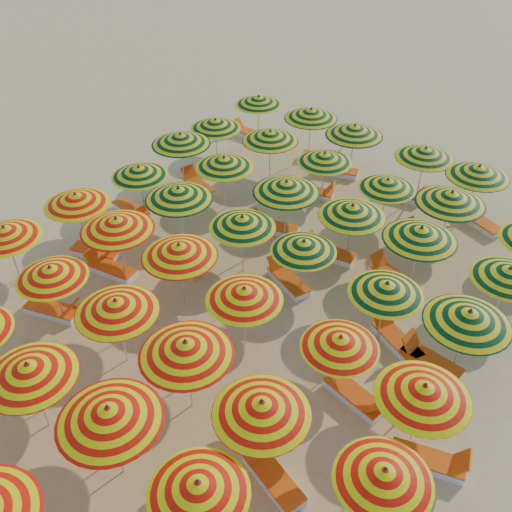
# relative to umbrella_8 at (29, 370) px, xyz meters

# --- Properties ---
(ground) EXTENTS (120.00, 120.00, 0.00)m
(ground) POSITION_rel_umbrella_8_xyz_m (1.12, 6.45, -2.06)
(ground) COLOR #DAB361
(ground) RESTS_ON ground
(umbrella_8) EXTENTS (2.46, 2.46, 2.34)m
(umbrella_8) POSITION_rel_umbrella_8_xyz_m (0.00, 0.00, 0.00)
(umbrella_8) COLOR silver
(umbrella_8) RESTS_ON ground
(umbrella_9) EXTENTS (2.38, 2.38, 2.44)m
(umbrella_9) POSITION_rel_umbrella_8_xyz_m (2.43, 0.29, 0.09)
(umbrella_9) COLOR silver
(umbrella_9) RESTS_ON ground
(umbrella_10) EXTENTS (2.62, 2.62, 2.16)m
(umbrella_10) POSITION_rel_umbrella_8_xyz_m (4.89, 0.32, -0.16)
(umbrella_10) COLOR silver
(umbrella_10) RESTS_ON ground
(umbrella_12) EXTENTS (2.58, 2.58, 2.26)m
(umbrella_12) POSITION_rel_umbrella_8_xyz_m (-5.30, 2.80, -0.07)
(umbrella_12) COLOR silver
(umbrella_12) RESTS_ON ground
(umbrella_13) EXTENTS (2.60, 2.60, 2.16)m
(umbrella_13) POSITION_rel_umbrella_8_xyz_m (-2.71, 2.54, -0.16)
(umbrella_13) COLOR silver
(umbrella_13) RESTS_ON ground
(umbrella_14) EXTENTS (2.32, 2.32, 2.33)m
(umbrella_14) POSITION_rel_umbrella_8_xyz_m (-0.07, 2.65, -0.01)
(umbrella_14) COLOR silver
(umbrella_14) RESTS_ON ground
(umbrella_15) EXTENTS (2.96, 2.96, 2.44)m
(umbrella_15) POSITION_rel_umbrella_8_xyz_m (2.41, 2.63, 0.09)
(umbrella_15) COLOR silver
(umbrella_15) RESTS_ON ground
(umbrella_16) EXTENTS (2.79, 2.79, 2.32)m
(umbrella_16) POSITION_rel_umbrella_8_xyz_m (4.79, 2.45, -0.02)
(umbrella_16) COLOR silver
(umbrella_16) RESTS_ON ground
(umbrella_17) EXTENTS (2.08, 2.08, 2.13)m
(umbrella_17) POSITION_rel_umbrella_8_xyz_m (7.56, 2.75, -0.18)
(umbrella_17) COLOR silver
(umbrella_17) RESTS_ON ground
(umbrella_18) EXTENTS (2.77, 2.77, 2.30)m
(umbrella_18) POSITION_rel_umbrella_8_xyz_m (-5.06, 5.28, -0.03)
(umbrella_18) COLOR silver
(umbrella_18) RESTS_ON ground
(umbrella_19) EXTENTS (2.69, 2.69, 2.43)m
(umbrella_19) POSITION_rel_umbrella_8_xyz_m (-2.78, 5.05, 0.08)
(umbrella_19) COLOR silver
(umbrella_19) RESTS_ON ground
(umbrella_20) EXTENTS (2.95, 2.95, 2.38)m
(umbrella_20) POSITION_rel_umbrella_8_xyz_m (-0.39, 5.30, 0.04)
(umbrella_20) COLOR silver
(umbrella_20) RESTS_ON ground
(umbrella_21) EXTENTS (2.53, 2.53, 2.23)m
(umbrella_21) POSITION_rel_umbrella_8_xyz_m (2.16, 5.11, -0.10)
(umbrella_21) COLOR silver
(umbrella_21) RESTS_ON ground
(umbrella_22) EXTENTS (2.46, 2.46, 2.10)m
(umbrella_22) POSITION_rel_umbrella_8_xyz_m (5.03, 5.28, -0.21)
(umbrella_22) COLOR silver
(umbrella_22) RESTS_ON ground
(umbrella_23) EXTENTS (2.85, 2.85, 2.30)m
(umbrella_23) POSITION_rel_umbrella_8_xyz_m (7.32, 4.99, -0.04)
(umbrella_23) COLOR silver
(umbrella_23) RESTS_ON ground
(umbrella_24) EXTENTS (2.50, 2.50, 2.16)m
(umbrella_24) POSITION_rel_umbrella_8_xyz_m (-4.97, 7.96, -0.16)
(umbrella_24) COLOR silver
(umbrella_24) RESTS_ON ground
(umbrella_25) EXTENTS (2.34, 2.34, 2.42)m
(umbrella_25) POSITION_rel_umbrella_8_xyz_m (-2.54, 7.50, 0.07)
(umbrella_25) COLOR silver
(umbrella_25) RESTS_ON ground
(umbrella_26) EXTENTS (2.78, 2.78, 2.25)m
(umbrella_26) POSITION_rel_umbrella_8_xyz_m (0.01, 7.68, -0.08)
(umbrella_26) COLOR silver
(umbrella_26) RESTS_ON ground
(umbrella_27) EXTENTS (2.35, 2.35, 2.12)m
(umbrella_27) POSITION_rel_umbrella_8_xyz_m (2.15, 7.94, -0.19)
(umbrella_27) COLOR silver
(umbrella_27) RESTS_ON ground
(umbrella_28) EXTENTS (2.48, 2.48, 2.19)m
(umbrella_28) POSITION_rel_umbrella_8_xyz_m (5.02, 7.67, -0.13)
(umbrella_28) COLOR silver
(umbrella_28) RESTS_ON ground
(umbrella_29) EXTENTS (2.29, 2.29, 2.37)m
(umbrella_29) POSITION_rel_umbrella_8_xyz_m (7.23, 7.77, 0.03)
(umbrella_29) COLOR silver
(umbrella_29) RESTS_ON ground
(umbrella_30) EXTENTS (2.63, 2.63, 2.43)m
(umbrella_30) POSITION_rel_umbrella_8_xyz_m (-5.22, 10.39, 0.08)
(umbrella_30) COLOR silver
(umbrella_30) RESTS_ON ground
(umbrella_31) EXTENTS (2.44, 2.44, 2.29)m
(umbrella_31) POSITION_rel_umbrella_8_xyz_m (-2.86, 10.18, -0.04)
(umbrella_31) COLOR silver
(umbrella_31) RESTS_ON ground
(umbrella_32) EXTENTS (2.36, 2.36, 2.43)m
(umbrella_32) POSITION_rel_umbrella_8_xyz_m (0.03, 10.01, 0.08)
(umbrella_32) COLOR silver
(umbrella_32) RESTS_ON ground
(umbrella_33) EXTENTS (2.75, 2.75, 2.32)m
(umbrella_33) POSITION_rel_umbrella_8_xyz_m (2.44, 10.25, -0.02)
(umbrella_33) COLOR silver
(umbrella_33) RESTS_ON ground
(umbrella_34) EXTENTS (2.47, 2.47, 2.40)m
(umbrella_34) POSITION_rel_umbrella_8_xyz_m (4.73, 10.32, 0.06)
(umbrella_34) COLOR silver
(umbrella_34) RESTS_ON ground
(umbrella_35) EXTENTS (2.12, 2.12, 2.18)m
(umbrella_35) POSITION_rel_umbrella_8_xyz_m (7.41, 10.34, -0.14)
(umbrella_35) COLOR silver
(umbrella_35) RESTS_ON ground
(umbrella_36) EXTENTS (2.56, 2.56, 2.21)m
(umbrella_36) POSITION_rel_umbrella_8_xyz_m (-5.35, 12.55, -0.11)
(umbrella_36) COLOR silver
(umbrella_36) RESTS_ON ground
(umbrella_37) EXTENTS (2.57, 2.57, 2.36)m
(umbrella_37) POSITION_rel_umbrella_8_xyz_m (-2.75, 12.82, 0.02)
(umbrella_37) COLOR silver
(umbrella_37) RESTS_ON ground
(umbrella_38) EXTENTS (2.61, 2.61, 2.19)m
(umbrella_38) POSITION_rel_umbrella_8_xyz_m (-0.26, 12.87, -0.13)
(umbrella_38) COLOR silver
(umbrella_38) RESTS_ON ground
(umbrella_39) EXTENTS (2.35, 2.35, 2.12)m
(umbrella_39) POSITION_rel_umbrella_8_xyz_m (2.43, 12.70, -0.19)
(umbrella_39) COLOR silver
(umbrella_39) RESTS_ON ground
(umbrella_40) EXTENTS (3.04, 3.04, 2.44)m
(umbrella_40) POSITION_rel_umbrella_8_xyz_m (4.67, 12.74, 0.09)
(umbrella_40) COLOR silver
(umbrella_40) RESTS_ON ground
(umbrella_42) EXTENTS (2.62, 2.62, 2.21)m
(umbrella_42) POSITION_rel_umbrella_8_xyz_m (-5.41, 15.52, -0.11)
(umbrella_42) COLOR silver
(umbrella_42) RESTS_ON ground
(umbrella_43) EXTENTS (2.27, 2.27, 2.39)m
(umbrella_43) POSITION_rel_umbrella_8_xyz_m (-2.61, 15.48, 0.04)
(umbrella_43) COLOR silver
(umbrella_43) RESTS_ON ground
(umbrella_44) EXTENTS (2.62, 2.62, 2.43)m
(umbrella_44) POSITION_rel_umbrella_8_xyz_m (-0.33, 15.14, 0.08)
(umbrella_44) COLOR silver
(umbrella_44) RESTS_ON ground
(umbrella_45) EXTENTS (2.86, 2.86, 2.33)m
(umbrella_45) POSITION_rel_umbrella_8_xyz_m (2.61, 15.27, -0.00)
(umbrella_45) COLOR silver
(umbrella_45) RESTS_ON ground
(umbrella_46) EXTENTS (2.74, 2.74, 2.36)m
(umbrella_46) POSITION_rel_umbrella_8_xyz_m (4.69, 15.10, 0.02)
(umbrella_46) COLOR silver
(umbrella_46) RESTS_ON ground
(lounger_4) EXTENTS (1.81, 0.90, 0.69)m
(lounger_4) POSITION_rel_umbrella_8_xyz_m (4.39, 0.52, -1.91)
(lounger_4) COLOR white
(lounger_4) RESTS_ON ground
(lounger_5) EXTENTS (1.83, 1.11, 0.69)m
(lounger_5) POSITION_rel_umbrella_8_xyz_m (-3.21, 2.55, -1.91)
(lounger_5) COLOR white
(lounger_5) RESTS_ON ground
(lounger_6) EXTENTS (1.83, 1.06, 0.69)m
(lounger_6) POSITION_rel_umbrella_8_xyz_m (5.29, 2.22, -1.91)
(lounger_6) COLOR white
(lounger_6) RESTS_ON ground
(lounger_7) EXTENTS (1.83, 1.14, 0.69)m
(lounger_7) POSITION_rel_umbrella_8_xyz_m (-4.47, 5.25, -1.91)
(lounger_7) COLOR white
(lounger_7) RESTS_ON ground
(lounger_8) EXTENTS (1.81, 0.88, 0.69)m
(lounger_8) POSITION_rel_umbrella_8_xyz_m (-3.38, 4.92, -1.91)
(lounger_8) COLOR white
(lounger_8) RESTS_ON ground
(lounger_9) EXTENTS (1.81, 0.90, 0.69)m
(lounger_9) POSITION_rel_umbrella_8_xyz_m (5.63, 5.35, -1.91)
(lounger_9) COLOR white
(lounger_9) RESTS_ON ground
(lounger_10) EXTENTS (1.83, 1.07, 0.69)m
(lounger_10) POSITION_rel_umbrella_8_xyz_m (7.92, 4.80, -1.91)
(lounger_10) COLOR white
(lounger_10) RESTS_ON ground
(lounger_11) EXTENTS (1.78, 0.76, 0.69)m
(lounger_11) POSITION_rel_umbrella_8_xyz_m (-5.48, 7.76, -1.91)
(lounger_11) COLOR white
(lounger_11) RESTS_ON ground
(lounger_12) EXTENTS (1.82, 1.17, 0.69)m
(lounger_12) POSITION_rel_umbrella_8_xyz_m (1.55, 8.05, -1.91)
(lounger_12) COLOR white
(lounger_12) RESTS_ON ground
(lounger_13) EXTENTS (1.82, 1.24, 0.69)m
(lounger_13) POSITION_rel_umbrella_8_xyz_m (5.53, 7.81, -1.91)
(lounger_13) COLOR white
(lounger_13) RESTS_ON ground
(lounger_14) EXTENTS (1.78, 0.76, 0.69)m
(lounger_14) POSITION_rel_umbrella_8_xyz_m (6.63, 7.66, -1.91)
(lounger_14) COLOR white
(lounger_14) RESTS_ON ground
(lounger_15) EXTENTS (1.82, 1.01, 0.69)m
(lounger_15) POSITION_rel_umbrella_8_xyz_m (-4.72, 10.63, -1.91)
(lounger_15) COLOR white
(lounger_15) RESTS_ON ground
(lounger_16) EXTENTS (1.83, 1.09, 0.69)m
(lounger_16) POSITION_rel_umbrella_8_xyz_m (-0.56, 10.15, -1.91)
(lounger_16) COLOR white
(lounger_16) RESTS_ON ground
(lounger_17) EXTENTS (1.80, 0.86, 0.69)m
(lounger_17) POSITION_rel_umbrella_8_xyz_m (1.84, 10.08, -1.91)
(lounger_17) COLOR white
(lounger_17) RESTS_ON ground
(lounger_18) EXTENTS (1.82, 1.02, 0.69)m
(lounger_18) POSITION_rel_umbrella_8_xyz_m (4.14, 10.27, -1.91)
(lounger_18) COLOR white
(lounger_18) RESTS_ON ground
(lounger_19) EXTENTS (1.83, 1.16, 0.69)m
(lounger_19) POSITION_rel_umbrella_8_xyz_m (-0.77, 13.03, -1.91)
(lounger_19) COLOR white
(lounger_19) RESTS_ON ground
(lounger_20) EXTENTS (1.82, 1.03, 0.69)m
(lounger_20) POSITION_rel_umbrella_8_xyz_m (4.07, 12.68, -1.91)
(lounger_20) COLOR white
(lounger_20) RESTS_ON ground
(lounger_21) EXTENTS (1.77, 0.69, 0.69)m
(lounger_21) POSITION_rel_umbrella_8_xyz_m (-6.00, 15.58, -1.91)
(lounger_21) COLOR white
(lounger_21) RESTS_ON ground
(lounger_22) EXTENTS (1.82, 1.02, 0.69)m
(lounger_22) POSITION_rel_umbrella_8_xyz_m (-2.01, 15.67, -1.91)
(lounger_22) COLOR white
(lounger_22) RESTS_ON ground
(lounger_23) EXTENTS (1.83, 1.15, 0.69)m
(lounger_23) POSITION_rel_umbrella_8_xyz_m (-0.93, 15.06, -1.91)
(lounger_23) COLOR white
(lounger_23) RESTS_ON ground
(lounger_24) EXTENTS (1.80, 0.85, 0.69)m
(lounger_24) POSITION_rel_umbrella_8_xyz_m (2.11, 15.04, -1.91)
(lounger_24) COLOR white
(lounger_24) RESTS_ON ground
(lounger_25) EXTENTS (1.82, 1.17, 0.69)m
(lounger_25) POSITION_rel_umbrella_8_xyz_m (5.20, 15.08, -1.91)
(lounger_25) COLOR white
(lounger_25) RESTS_ON ground
(beachgoer_a) EXTENTS (0.46, 0.63, 1.60)m
(beachgoer_a) POSITION_rel_umbrella_8_xyz_m (-0.93, 6.46, -1.26)
(beachgoer_a) COLOR tan
(beachgoer_a) RESTS_ON ground
(beachgoer_b) EXTENTS (0.77, 0.67, 1.34)m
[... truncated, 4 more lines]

